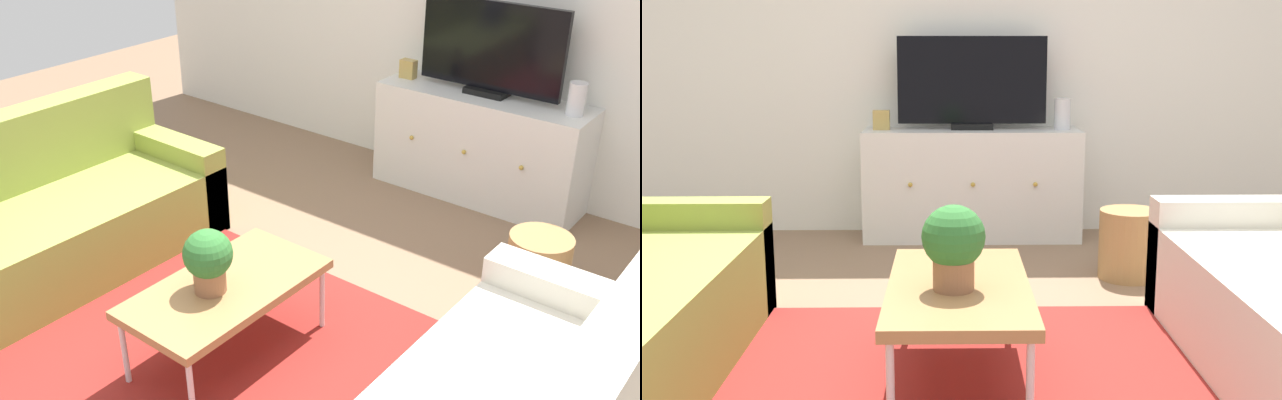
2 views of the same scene
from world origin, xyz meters
The scene contains 10 objects.
ground_plane centered at (0.00, 0.00, 0.00)m, with size 10.00×10.00×0.00m, color #84664C.
wall_back centered at (0.00, 2.55, 1.35)m, with size 6.40×0.12×2.70m, color silver.
area_rug centered at (0.00, -0.15, 0.01)m, with size 2.50×1.90×0.01m, color maroon.
coffee_table centered at (-0.02, -0.06, 0.38)m, with size 0.52×0.98×0.41m.
potted_plant centered at (-0.04, -0.14, 0.58)m, with size 0.23×0.23×0.31m.
tv_console centered at (0.09, 2.27, 0.37)m, with size 1.45×0.47×0.74m.
flat_screen_tv centered at (0.09, 2.29, 1.05)m, with size 0.99×0.16×0.61m.
glass_vase centered at (0.70, 2.27, 0.84)m, with size 0.11×0.11×0.21m, color silver.
mantel_clock centered at (-0.51, 2.27, 0.81)m, with size 0.11×0.07×0.13m, color tan.
wicker_basket centered at (0.95, 1.32, 0.19)m, with size 0.34×0.34×0.39m, color #9E7547.
Camera 2 is at (-0.05, -2.72, 1.25)m, focal length 41.95 mm.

